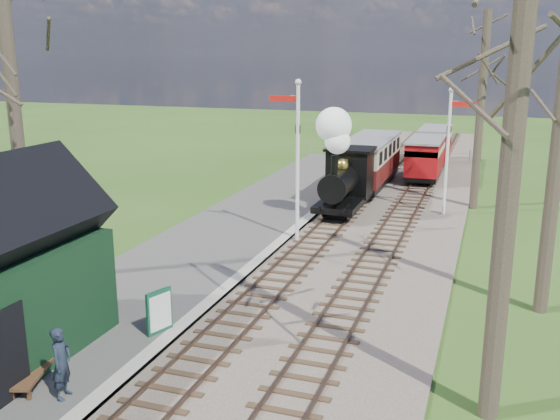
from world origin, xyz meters
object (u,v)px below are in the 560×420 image
(locomotive, at_px, (343,168))
(sign_board, at_px, (159,312))
(red_carriage_b, at_px, (435,145))
(red_carriage_a, at_px, (425,158))
(coach, at_px, (369,160))
(person, at_px, (62,363))
(bench, at_px, (28,364))
(semaphore_near, at_px, (296,150))
(semaphore_far, at_px, (450,142))

(locomotive, relative_size, sign_board, 4.19)
(locomotive, distance_m, red_carriage_b, 14.78)
(red_carriage_a, distance_m, sign_board, 23.05)
(coach, bearing_deg, person, -94.56)
(sign_board, distance_m, bench, 3.45)
(semaphore_near, relative_size, person, 4.03)
(red_carriage_a, bearing_deg, sign_board, -100.25)
(semaphore_near, xyz_separation_m, person, (-1.07, -12.49, -2.65))
(semaphore_near, xyz_separation_m, sign_board, (-0.73, -9.11, -2.85))
(bench, distance_m, person, 1.17)
(semaphore_near, distance_m, locomotive, 4.82)
(semaphore_far, bearing_deg, person, -108.58)
(semaphore_near, bearing_deg, sign_board, -94.59)
(red_carriage_b, bearing_deg, semaphore_far, -82.27)
(semaphore_near, bearing_deg, red_carriage_b, 79.98)
(red_carriage_a, bearing_deg, red_carriage_b, 90.00)
(coach, distance_m, red_carriage_a, 3.94)
(bench, bearing_deg, locomotive, 80.13)
(semaphore_far, distance_m, red_carriage_a, 8.02)
(semaphore_near, relative_size, red_carriage_b, 1.35)
(semaphore_near, height_order, bench, semaphore_near)
(coach, xyz_separation_m, red_carriage_a, (2.60, 2.96, -0.23))
(red_carriage_a, bearing_deg, semaphore_near, -103.95)
(semaphore_near, height_order, sign_board, semaphore_near)
(locomotive, xyz_separation_m, red_carriage_b, (2.61, 14.52, -0.82))
(bench, bearing_deg, person, -12.40)
(coach, relative_size, person, 4.96)
(coach, relative_size, sign_board, 6.71)
(locomotive, relative_size, coach, 0.62)
(red_carriage_b, bearing_deg, bench, -100.02)
(semaphore_near, distance_m, sign_board, 9.58)
(semaphore_far, bearing_deg, coach, 133.51)
(coach, height_order, person, coach)
(locomotive, bearing_deg, semaphore_near, -99.47)
(coach, bearing_deg, locomotive, -90.11)
(semaphore_far, height_order, locomotive, semaphore_far)
(semaphore_far, relative_size, bench, 3.44)
(semaphore_far, height_order, sign_board, semaphore_far)
(locomotive, bearing_deg, semaphore_far, 18.41)
(semaphore_far, xyz_separation_m, red_carriage_a, (-1.77, 7.56, -1.98))
(locomotive, bearing_deg, coach, 89.89)
(semaphore_far, distance_m, locomotive, 4.76)
(sign_board, bearing_deg, semaphore_near, 85.41)
(red_carriage_b, relative_size, sign_board, 4.05)
(locomotive, distance_m, sign_board, 13.81)
(semaphore_near, bearing_deg, red_carriage_a, 76.05)
(person, bearing_deg, bench, 68.17)
(sign_board, bearing_deg, person, -95.75)
(person, bearing_deg, red_carriage_b, -17.44)
(red_carriage_a, xyz_separation_m, bench, (-5.53, -25.81, -0.75))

